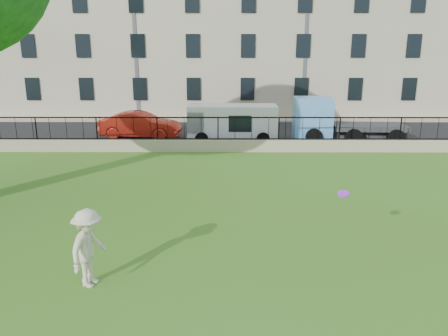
{
  "coord_description": "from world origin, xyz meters",
  "views": [
    {
      "loc": [
        0.39,
        -9.27,
        4.86
      ],
      "look_at": [
        0.33,
        3.5,
        1.42
      ],
      "focal_mm": 35.0,
      "sensor_mm": 36.0,
      "label": 1
    }
  ],
  "objects_px": {
    "man": "(88,248)",
    "red_sedan": "(140,125)",
    "frisbee": "(343,194)",
    "blue_truck": "(347,120)",
    "white_van": "(232,124)"
  },
  "relations": [
    {
      "from": "man",
      "to": "red_sedan",
      "type": "relative_size",
      "value": 0.38
    },
    {
      "from": "frisbee",
      "to": "blue_truck",
      "type": "bearing_deg",
      "value": 74.54
    },
    {
      "from": "red_sedan",
      "to": "blue_truck",
      "type": "bearing_deg",
      "value": -89.21
    },
    {
      "from": "man",
      "to": "blue_truck",
      "type": "height_order",
      "value": "blue_truck"
    },
    {
      "from": "frisbee",
      "to": "blue_truck",
      "type": "distance_m",
      "value": 14.97
    },
    {
      "from": "frisbee",
      "to": "white_van",
      "type": "xyz_separation_m",
      "value": [
        -2.27,
        14.42,
        -0.77
      ]
    },
    {
      "from": "man",
      "to": "red_sedan",
      "type": "xyz_separation_m",
      "value": [
        -2.01,
        16.27,
        -0.11
      ]
    },
    {
      "from": "frisbee",
      "to": "blue_truck",
      "type": "relative_size",
      "value": 0.05
    },
    {
      "from": "frisbee",
      "to": "red_sedan",
      "type": "height_order",
      "value": "frisbee"
    },
    {
      "from": "man",
      "to": "white_van",
      "type": "distance_m",
      "value": 15.61
    },
    {
      "from": "red_sedan",
      "to": "frisbee",
      "type": "bearing_deg",
      "value": -148.26
    },
    {
      "from": "man",
      "to": "blue_truck",
      "type": "bearing_deg",
      "value": -16.52
    },
    {
      "from": "frisbee",
      "to": "man",
      "type": "bearing_deg",
      "value": -171.16
    },
    {
      "from": "white_van",
      "to": "blue_truck",
      "type": "distance_m",
      "value": 6.26
    },
    {
      "from": "man",
      "to": "red_sedan",
      "type": "bearing_deg",
      "value": 22.37
    }
  ]
}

